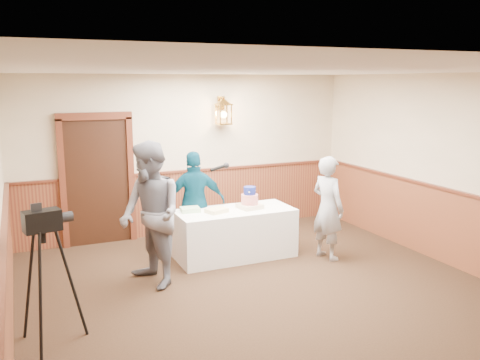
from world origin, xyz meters
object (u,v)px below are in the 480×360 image
object	(u,v)px
tiered_cake	(250,200)
interviewer	(151,215)
tv_camera_rig	(47,286)
sheet_cake_green	(190,210)
sheet_cake_yellow	(217,211)
baker	(328,208)
assistant_p	(195,202)
display_table	(235,233)

from	to	relation	value
tiered_cake	interviewer	bearing A→B (deg)	-161.07
interviewer	tv_camera_rig	size ratio (longest dim) A/B	1.34
sheet_cake_green	sheet_cake_yellow	bearing A→B (deg)	-30.83
sheet_cake_green	baker	bearing A→B (deg)	-22.16
assistant_p	sheet_cake_green	bearing A→B (deg)	68.54
display_table	sheet_cake_green	xyz separation A→B (m)	(-0.66, 0.17, 0.41)
sheet_cake_yellow	assistant_p	world-z (taller)	assistant_p
sheet_cake_yellow	sheet_cake_green	world-z (taller)	sheet_cake_green
tv_camera_rig	baker	bearing A→B (deg)	2.85
interviewer	sheet_cake_yellow	bearing A→B (deg)	101.54
tiered_cake	assistant_p	bearing A→B (deg)	147.50
interviewer	tiered_cake	bearing A→B (deg)	94.88
tiered_cake	sheet_cake_yellow	bearing A→B (deg)	-175.94
sheet_cake_green	assistant_p	bearing A→B (deg)	58.59
sheet_cake_green	tv_camera_rig	distance (m)	2.85
display_table	assistant_p	world-z (taller)	assistant_p
sheet_cake_yellow	tv_camera_rig	size ratio (longest dim) A/B	0.21
baker	sheet_cake_yellow	bearing A→B (deg)	56.61
sheet_cake_green	interviewer	distance (m)	1.10
baker	tv_camera_rig	world-z (taller)	baker
sheet_cake_green	tv_camera_rig	world-z (taller)	tv_camera_rig
display_table	baker	size ratio (longest dim) A/B	1.13
tiered_cake	sheet_cake_green	world-z (taller)	tiered_cake
sheet_cake_yellow	tv_camera_rig	xyz separation A→B (m)	(-2.49, -1.66, -0.14)
display_table	interviewer	distance (m)	1.66
interviewer	sheet_cake_green	bearing A→B (deg)	119.58
baker	tiered_cake	bearing A→B (deg)	45.42
tiered_cake	baker	xyz separation A→B (m)	(1.02, -0.62, -0.09)
display_table	sheet_cake_green	size ratio (longest dim) A/B	6.45
sheet_cake_yellow	interviewer	distance (m)	1.27
sheet_cake_green	tv_camera_rig	bearing A→B (deg)	-138.89
sheet_cake_green	tv_camera_rig	xyz separation A→B (m)	(-2.14, -1.87, -0.14)
sheet_cake_yellow	display_table	bearing A→B (deg)	7.18
sheet_cake_yellow	assistant_p	xyz separation A→B (m)	(-0.16, 0.50, 0.03)
interviewer	baker	bearing A→B (deg)	75.13
tiered_cake	interviewer	world-z (taller)	interviewer
sheet_cake_yellow	tiered_cake	bearing A→B (deg)	4.06
tiered_cake	baker	world-z (taller)	baker
tiered_cake	display_table	bearing A→B (deg)	-179.85
interviewer	assistant_p	distance (m)	1.43
tiered_cake	baker	size ratio (longest dim) A/B	0.23
tiered_cake	assistant_p	size ratio (longest dim) A/B	0.23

